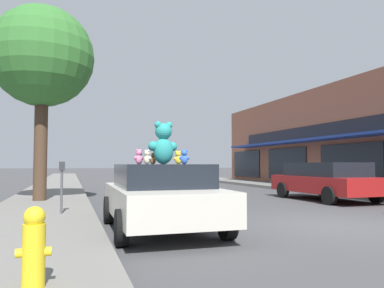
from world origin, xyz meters
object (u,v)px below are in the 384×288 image
at_px(teddy_bear_cream, 147,157).
at_px(parked_car_far_center, 326,180).
at_px(fire_hydrant, 34,247).
at_px(parking_meter, 62,180).
at_px(teddy_bear_brown, 153,158).
at_px(teddy_bear_blue, 184,157).
at_px(plush_art_car, 161,195).
at_px(teddy_bear_black, 139,158).
at_px(teddy_bear_white, 152,159).
at_px(street_tree, 43,58).
at_px(teddy_bear_giant, 163,144).
at_px(teddy_bear_red, 162,158).
at_px(teddy_bear_pink, 139,157).
at_px(teddy_bear_yellow, 178,158).

xyz_separation_m(teddy_bear_cream, parked_car_far_center, (7.93, 5.12, -0.72)).
height_order(fire_hydrant, parking_meter, parking_meter).
relative_size(teddy_bear_cream, teddy_bear_brown, 1.01).
bearing_deg(teddy_bear_blue, parking_meter, -29.10).
xyz_separation_m(teddy_bear_blue, teddy_bear_cream, (-0.82, -0.31, -0.01)).
distance_m(teddy_bear_brown, parking_meter, 2.50).
height_order(plush_art_car, teddy_bear_black, teddy_bear_black).
bearing_deg(teddy_bear_white, parked_car_far_center, -162.05).
bearing_deg(teddy_bear_cream, teddy_bear_black, -30.55).
height_order(parked_car_far_center, street_tree, street_tree).
height_order(teddy_bear_giant, teddy_bear_cream, teddy_bear_giant).
xyz_separation_m(teddy_bear_cream, teddy_bear_white, (0.42, 1.53, -0.01)).
relative_size(teddy_bear_giant, street_tree, 0.14).
distance_m(teddy_bear_blue, teddy_bear_brown, 1.13).
xyz_separation_m(teddy_bear_red, street_tree, (-2.99, 5.04, 3.47)).
xyz_separation_m(teddy_bear_brown, street_tree, (-2.74, 5.20, 3.49)).
xyz_separation_m(teddy_bear_giant, street_tree, (-2.84, 5.77, 3.18)).
height_order(teddy_bear_black, parked_car_far_center, teddy_bear_black).
xyz_separation_m(teddy_bear_red, teddy_bear_brown, (-0.25, -0.16, -0.02)).
relative_size(teddy_bear_black, teddy_bear_red, 0.94).
bearing_deg(teddy_bear_blue, teddy_bear_pink, 21.40).
relative_size(parked_car_far_center, fire_hydrant, 5.91).
height_order(teddy_bear_giant, teddy_bear_red, teddy_bear_giant).
bearing_deg(teddy_bear_yellow, parking_meter, 10.34).
bearing_deg(teddy_bear_white, teddy_bear_black, 46.58).
bearing_deg(fire_hydrant, teddy_bear_pink, 63.44).
height_order(teddy_bear_yellow, parked_car_far_center, teddy_bear_yellow).
bearing_deg(street_tree, teddy_bear_white, -61.33).
height_order(teddy_bear_black, teddy_bear_brown, teddy_bear_black).
relative_size(plush_art_car, teddy_bear_brown, 15.33).
distance_m(teddy_bear_yellow, fire_hydrant, 5.47).
bearing_deg(parked_car_far_center, teddy_bear_black, -152.27).
xyz_separation_m(teddy_bear_cream, teddy_bear_black, (0.02, 0.97, 0.01)).
relative_size(teddy_bear_yellow, street_tree, 0.05).
xyz_separation_m(teddy_bear_yellow, fire_hydrant, (-2.78, -4.60, -0.96)).
relative_size(teddy_bear_pink, teddy_bear_brown, 1.08).
bearing_deg(teddy_bear_giant, parked_car_far_center, -160.85).
height_order(teddy_bear_giant, teddy_bear_brown, teddy_bear_giant).
relative_size(teddy_bear_white, fire_hydrant, 0.33).
xyz_separation_m(teddy_bear_blue, teddy_bear_red, (-0.17, 1.21, 0.01)).
height_order(plush_art_car, parking_meter, parking_meter).
xyz_separation_m(teddy_bear_black, teddy_bear_yellow, (1.07, 0.72, 0.01)).
xyz_separation_m(parked_car_far_center, street_tree, (-10.26, 1.45, 4.21)).
xyz_separation_m(teddy_bear_cream, parking_meter, (-1.56, 2.81, -0.53)).
distance_m(teddy_bear_white, teddy_bear_pink, 1.39).
xyz_separation_m(teddy_bear_blue, fire_hydrant, (-2.52, -3.23, -0.95)).
bearing_deg(fire_hydrant, teddy_bear_blue, 52.05).
height_order(teddy_bear_brown, parked_car_far_center, teddy_bear_brown).
bearing_deg(teddy_bear_yellow, teddy_bear_cream, 90.47).
bearing_deg(teddy_bear_red, teddy_bear_pink, 21.13).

